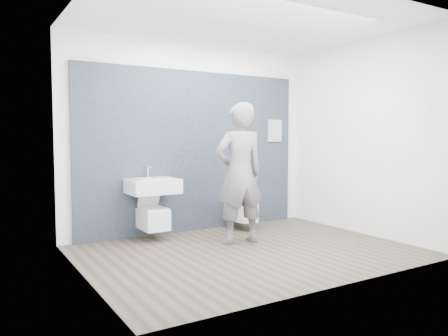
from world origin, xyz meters
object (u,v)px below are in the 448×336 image
visitor (240,173)px  toilet_square (153,217)px  washbasin (153,186)px  toilet_rounded (243,210)px

visitor → toilet_square: bearing=-33.6°
washbasin → visitor: size_ratio=0.36×
washbasin → toilet_square: bearing=90.0°
toilet_rounded → visitor: visitor is taller
toilet_square → visitor: bearing=-40.4°
washbasin → toilet_square: (0.00, 0.02, -0.44)m
toilet_rounded → visitor: size_ratio=0.32×
washbasin → visitor: bearing=-39.9°
toilet_rounded → toilet_square: bearing=177.6°
washbasin → visitor: 1.21m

